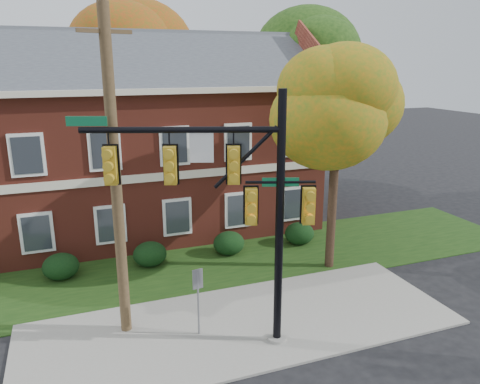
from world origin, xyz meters
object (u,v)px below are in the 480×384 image
object	(u,v)px
hedge_right	(229,243)
utility_pole	(116,179)
tree_near_right	(345,106)
tree_far_rear	(128,53)
hedge_far_right	(299,233)
tree_right_rear	(321,65)
traffic_signal	(232,194)
hedge_center	(150,254)
hedge_left	(61,267)
apartment_building	(126,131)
sign_post	(198,291)

from	to	relation	value
hedge_right	utility_pole	size ratio (longest dim) A/B	0.14
tree_near_right	tree_far_rear	world-z (taller)	tree_far_rear
hedge_far_right	tree_right_rear	bearing A→B (deg)	54.77
traffic_signal	hedge_center	bearing A→B (deg)	121.02
hedge_far_right	traffic_signal	size ratio (longest dim) A/B	0.18
tree_right_rear	traffic_signal	xyz separation A→B (m)	(-9.96, -12.56, -3.40)
traffic_signal	hedge_far_right	bearing A→B (deg)	67.96
hedge_left	tree_far_rear	xyz separation A→B (m)	(4.84, 13.09, 8.32)
apartment_building	hedge_left	xyz separation A→B (m)	(-3.50, -5.25, -4.46)
sign_post	tree_right_rear	bearing A→B (deg)	40.50
hedge_left	tree_right_rear	bearing A→B (deg)	22.42
apartment_building	hedge_center	xyz separation A→B (m)	(0.00, -5.25, -4.46)
tree_near_right	traffic_signal	world-z (taller)	tree_near_right
hedge_far_right	tree_far_rear	bearing A→B (deg)	113.37
hedge_right	tree_far_rear	xyz separation A→B (m)	(-2.16, 13.09, 8.32)
apartment_building	tree_right_rear	bearing A→B (deg)	4.33
sign_post	hedge_center	bearing A→B (deg)	87.75
hedge_right	hedge_center	bearing A→B (deg)	180.00
tree_far_rear	utility_pole	distance (m)	18.44
apartment_building	hedge_far_right	bearing A→B (deg)	-36.89
hedge_left	tree_near_right	bearing A→B (deg)	-14.81
sign_post	tree_far_rear	bearing A→B (deg)	80.25
hedge_right	tree_near_right	bearing A→B (deg)	-37.28
apartment_building	hedge_far_right	distance (m)	9.82
sign_post	hedge_left	bearing A→B (deg)	117.52
hedge_center	sign_post	distance (m)	5.88
traffic_signal	utility_pole	world-z (taller)	utility_pole
apartment_building	hedge_center	distance (m)	6.89
hedge_far_right	utility_pole	bearing A→B (deg)	-151.32
hedge_left	tree_right_rear	size ratio (longest dim) A/B	0.13
hedge_right	hedge_far_right	size ratio (longest dim) A/B	1.00
hedge_left	tree_right_rear	world-z (taller)	tree_right_rear
hedge_center	hedge_far_right	xyz separation A→B (m)	(7.00, 0.00, 0.00)
tree_right_rear	traffic_signal	size ratio (longest dim) A/B	1.40
hedge_far_right	tree_right_rear	xyz separation A→B (m)	(4.31, 6.11, 7.60)
hedge_left	utility_pole	size ratio (longest dim) A/B	0.14
tree_far_rear	traffic_signal	world-z (taller)	tree_far_rear
hedge_right	utility_pole	distance (m)	8.24
hedge_right	tree_near_right	distance (m)	7.72
hedge_far_right	tree_far_rear	size ratio (longest dim) A/B	0.12
hedge_left	apartment_building	bearing A→B (deg)	56.33
hedge_far_right	tree_near_right	distance (m)	6.77
hedge_far_right	apartment_building	bearing A→B (deg)	143.11
tree_far_rear	hedge_right	bearing A→B (deg)	-80.64
utility_pole	sign_post	size ratio (longest dim) A/B	4.34
tree_right_rear	utility_pole	size ratio (longest dim) A/B	1.08
hedge_left	sign_post	xyz separation A→B (m)	(4.00, -5.77, 1.01)
tree_right_rear	tree_far_rear	size ratio (longest dim) A/B	0.92
tree_right_rear	tree_far_rear	distance (m)	12.20
hedge_right	traffic_signal	distance (m)	7.99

